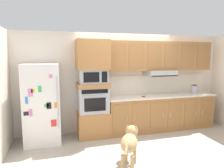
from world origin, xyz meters
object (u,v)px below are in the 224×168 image
object	(u,v)px
refrigerator	(42,104)
built_in_oven	(93,99)
electric_kettle	(194,89)
screwdriver	(144,96)
microwave	(93,76)
dog	(130,141)

from	to	relation	value
refrigerator	built_in_oven	bearing A→B (deg)	3.39
refrigerator	electric_kettle	distance (m)	3.93
built_in_oven	screwdriver	world-z (taller)	built_in_oven
refrigerator	microwave	xyz separation A→B (m)	(1.15, 0.07, 0.58)
built_in_oven	dog	distance (m)	1.63
refrigerator	microwave	world-z (taller)	refrigerator
dog	built_in_oven	bearing A→B (deg)	42.48
refrigerator	built_in_oven	xyz separation A→B (m)	(1.15, 0.07, 0.02)
refrigerator	screwdriver	size ratio (longest dim) A/B	11.04
microwave	dog	size ratio (longest dim) A/B	0.77
microwave	dog	world-z (taller)	microwave
refrigerator	microwave	bearing A→B (deg)	3.39
refrigerator	dog	distance (m)	2.15
built_in_oven	microwave	world-z (taller)	microwave
electric_kettle	dog	size ratio (longest dim) A/B	0.29
screwdriver	dog	distance (m)	1.71
refrigerator	electric_kettle	size ratio (longest dim) A/B	7.33
electric_kettle	dog	bearing A→B (deg)	-148.51
screwdriver	dog	size ratio (longest dim) A/B	0.19
microwave	screwdriver	distance (m)	1.37
dog	screwdriver	bearing A→B (deg)	-3.93
microwave	screwdriver	bearing A→B (deg)	-6.28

